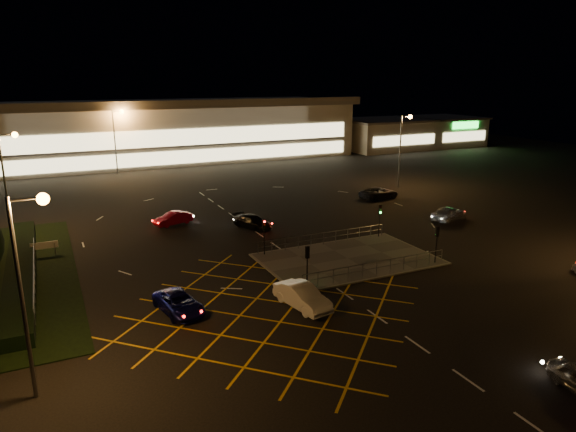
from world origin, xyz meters
name	(u,v)px	position (x,y,z in m)	size (l,w,h in m)	color
ground	(316,256)	(0.00, 0.00, 0.00)	(180.00, 180.00, 0.00)	black
pedestrian_island	(348,259)	(2.00, -2.00, 0.06)	(14.00, 9.00, 0.12)	#4C4944
hedge	(21,269)	(-23.00, 6.00, 0.50)	(2.00, 26.00, 1.00)	black
supermarket	(160,130)	(0.00, 61.95, 5.31)	(72.00, 26.50, 10.50)	beige
retail_unit_a	(384,134)	(46.00, 53.97, 3.21)	(18.80, 14.80, 6.35)	beige
retail_unit_b	(442,131)	(62.00, 53.96, 3.22)	(14.80, 14.80, 6.35)	beige
streetlight_sw	(28,269)	(-21.56, -12.00, 6.56)	(1.78, 0.56, 10.03)	slate
streetlight_nw	(8,169)	(-23.56, 18.00, 6.56)	(1.78, 0.56, 10.03)	slate
streetlight_ne	(403,141)	(24.44, 20.00, 6.56)	(1.78, 0.56, 10.03)	slate
streetlight_far_left	(117,132)	(-9.56, 48.00, 6.56)	(1.78, 0.56, 10.03)	slate
streetlight_far_right	(331,122)	(30.44, 50.00, 6.56)	(1.78, 0.56, 10.03)	slate
signal_sw	(307,258)	(-4.00, -5.99, 2.37)	(0.28, 0.30, 3.15)	black
signal_se	(437,237)	(8.00, -5.99, 2.37)	(0.28, 0.30, 3.15)	black
signal_nw	(264,230)	(-4.00, 1.99, 2.37)	(0.28, 0.30, 3.15)	black
signal_ne	(380,214)	(8.00, 1.99, 2.37)	(0.28, 0.30, 3.15)	black
car_queue_white	(302,296)	(-5.74, -8.61, 0.78)	(1.66, 4.76, 1.57)	white
car_left_blue	(179,303)	(-13.43, -5.81, 0.65)	(2.15, 4.66, 1.29)	#0E1057
car_far_dkgrey	(253,222)	(-1.75, 10.35, 0.66)	(1.84, 4.52, 1.31)	black
car_right_silver	(449,213)	(18.47, 3.89, 0.78)	(1.84, 4.57, 1.56)	#AFB2B6
car_circ_red	(173,218)	(-8.84, 15.07, 0.67)	(1.42, 4.08, 1.35)	maroon
car_east_grey	(379,193)	(17.68, 15.65, 0.74)	(2.44, 5.30, 1.47)	black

